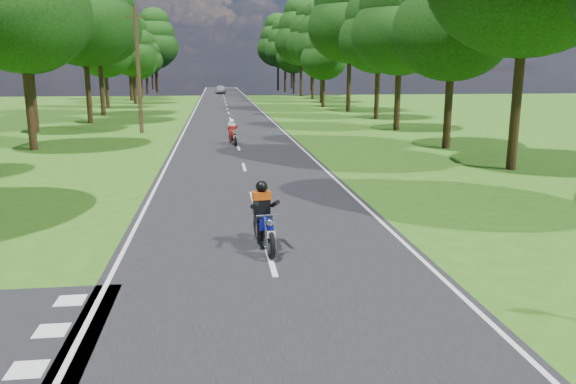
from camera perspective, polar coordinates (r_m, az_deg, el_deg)
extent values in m
plane|color=#2F6116|center=(10.49, -0.70, -10.69)|extent=(160.00, 160.00, 0.00)
cube|color=black|center=(59.73, -6.19, 8.41)|extent=(7.00, 140.00, 0.02)
cube|color=silver|center=(12.33, -1.76, -6.96)|extent=(0.12, 2.00, 0.01)
cube|color=silver|center=(18.09, -3.57, -0.68)|extent=(0.12, 2.00, 0.01)
cube|color=silver|center=(23.96, -4.49, 2.55)|extent=(0.12, 2.00, 0.01)
cube|color=silver|center=(29.88, -5.05, 4.51)|extent=(0.12, 2.00, 0.01)
cube|color=silver|center=(35.83, -5.43, 5.81)|extent=(0.12, 2.00, 0.01)
cube|color=silver|center=(41.80, -5.70, 6.75)|extent=(0.12, 2.00, 0.01)
cube|color=silver|center=(47.77, -5.90, 7.45)|extent=(0.12, 2.00, 0.01)
cube|color=silver|center=(53.75, -6.06, 7.99)|extent=(0.12, 2.00, 0.01)
cube|color=silver|center=(59.73, -6.19, 8.43)|extent=(0.12, 2.00, 0.01)
cube|color=silver|center=(65.72, -6.29, 8.78)|extent=(0.12, 2.00, 0.01)
cube|color=silver|center=(71.71, -6.38, 9.08)|extent=(0.12, 2.00, 0.01)
cube|color=silver|center=(77.70, -6.46, 9.33)|extent=(0.12, 2.00, 0.01)
cube|color=silver|center=(83.69, -6.52, 9.55)|extent=(0.12, 2.00, 0.01)
cube|color=silver|center=(89.68, -6.57, 9.73)|extent=(0.12, 2.00, 0.01)
cube|color=silver|center=(95.68, -6.62, 9.89)|extent=(0.12, 2.00, 0.01)
cube|color=silver|center=(101.67, -6.66, 10.04)|extent=(0.12, 2.00, 0.01)
cube|color=silver|center=(107.67, -6.70, 10.17)|extent=(0.12, 2.00, 0.01)
cube|color=silver|center=(113.66, -6.74, 10.28)|extent=(0.12, 2.00, 0.01)
cube|color=silver|center=(119.66, -6.77, 10.38)|extent=(0.12, 2.00, 0.01)
cube|color=silver|center=(125.65, -6.79, 10.48)|extent=(0.12, 2.00, 0.01)
cube|color=silver|center=(59.76, -9.39, 8.34)|extent=(0.10, 140.00, 0.01)
cube|color=silver|center=(59.88, -3.00, 8.49)|extent=(0.10, 140.00, 0.01)
cube|color=silver|center=(8.95, -24.98, -16.03)|extent=(0.50, 0.50, 0.01)
cube|color=silver|center=(9.98, -22.88, -12.83)|extent=(0.50, 0.50, 0.01)
cube|color=silver|center=(11.04, -21.23, -10.23)|extent=(0.50, 0.50, 0.01)
cylinder|color=black|center=(31.86, -24.71, 7.42)|extent=(0.40, 0.40, 3.91)
ellipsoid|color=black|center=(31.90, -25.52, 16.05)|extent=(6.85, 6.85, 5.82)
cylinder|color=black|center=(40.60, -24.41, 8.20)|extent=(0.40, 0.40, 3.79)
ellipsoid|color=black|center=(40.61, -25.01, 14.76)|extent=(6.64, 6.64, 5.64)
cylinder|color=black|center=(46.26, -19.60, 9.30)|extent=(0.40, 0.40, 4.32)
ellipsoid|color=black|center=(46.34, -20.09, 15.86)|extent=(7.56, 7.56, 6.42)
cylinder|color=black|center=(53.69, -18.37, 9.76)|extent=(0.40, 0.40, 4.40)
ellipsoid|color=black|center=(53.77, -18.78, 15.53)|extent=(7.71, 7.71, 6.55)
ellipsoid|color=black|center=(53.95, -18.95, 17.80)|extent=(6.60, 6.60, 5.61)
cylinder|color=black|center=(63.47, -17.89, 9.57)|extent=(0.40, 0.40, 3.20)
ellipsoid|color=black|center=(63.43, -18.13, 13.12)|extent=(5.60, 5.60, 4.76)
ellipsoid|color=black|center=(63.49, -18.23, 14.52)|extent=(4.80, 4.80, 4.08)
ellipsoid|color=black|center=(63.58, -18.33, 15.92)|extent=(3.60, 3.60, 3.06)
cylinder|color=black|center=(70.45, -15.30, 9.96)|extent=(0.40, 0.40, 3.22)
ellipsoid|color=black|center=(70.42, -15.48, 13.18)|extent=(5.64, 5.64, 4.79)
ellipsoid|color=black|center=(70.47, -15.56, 14.45)|extent=(4.83, 4.83, 4.11)
ellipsoid|color=black|center=(70.55, -15.64, 15.72)|extent=(3.62, 3.62, 3.08)
cylinder|color=black|center=(78.34, -15.66, 10.28)|extent=(0.40, 0.40, 3.61)
ellipsoid|color=black|center=(78.33, -15.85, 13.53)|extent=(6.31, 6.31, 5.37)
ellipsoid|color=black|center=(78.40, -15.93, 14.81)|extent=(5.41, 5.41, 4.60)
ellipsoid|color=black|center=(78.51, -16.01, 16.09)|extent=(4.06, 4.06, 3.45)
cylinder|color=black|center=(86.06, -14.66, 10.18)|extent=(0.40, 0.40, 2.67)
ellipsoid|color=black|center=(86.01, -14.78, 12.36)|extent=(4.67, 4.67, 3.97)
ellipsoid|color=black|center=(86.03, -14.83, 13.23)|extent=(4.00, 4.00, 3.40)
ellipsoid|color=black|center=(86.07, -14.88, 14.09)|extent=(3.00, 3.00, 2.55)
cylinder|color=black|center=(95.17, -14.11, 10.51)|extent=(0.40, 0.40, 3.09)
ellipsoid|color=black|center=(95.14, -14.23, 12.80)|extent=(5.40, 5.40, 4.59)
ellipsoid|color=black|center=(95.17, -14.28, 13.70)|extent=(4.63, 4.63, 3.93)
ellipsoid|color=black|center=(95.23, -14.33, 14.60)|extent=(3.47, 3.47, 2.95)
cylinder|color=black|center=(101.52, -13.16, 11.05)|extent=(0.40, 0.40, 4.48)
ellipsoid|color=black|center=(101.57, -13.32, 14.16)|extent=(7.84, 7.84, 6.66)
ellipsoid|color=black|center=(101.67, -13.38, 15.39)|extent=(6.72, 6.72, 5.71)
ellipsoid|color=black|center=(101.82, -13.45, 16.61)|extent=(5.04, 5.04, 4.28)
cylinder|color=black|center=(110.56, -13.24, 11.03)|extent=(0.40, 0.40, 4.09)
ellipsoid|color=black|center=(110.58, -13.37, 13.64)|extent=(7.16, 7.16, 6.09)
ellipsoid|color=black|center=(110.65, -13.42, 14.67)|extent=(6.14, 6.14, 5.22)
ellipsoid|color=black|center=(110.76, -13.48, 15.70)|extent=(4.61, 4.61, 3.92)
cylinder|color=black|center=(25.01, 22.09, 7.31)|extent=(0.40, 0.40, 4.56)
cylinder|color=black|center=(30.81, 15.92, 7.55)|extent=(0.40, 0.40, 3.49)
ellipsoid|color=black|center=(30.78, 16.41, 15.54)|extent=(6.12, 6.12, 5.20)
cylinder|color=black|center=(39.16, 11.04, 8.88)|extent=(0.40, 0.40, 3.69)
ellipsoid|color=black|center=(39.16, 11.32, 15.53)|extent=(6.46, 6.46, 5.49)
ellipsoid|color=black|center=(39.31, 11.44, 18.14)|extent=(5.54, 5.54, 4.71)
cylinder|color=black|center=(47.92, 9.01, 9.59)|extent=(0.40, 0.40, 3.74)
ellipsoid|color=black|center=(47.93, 9.20, 15.10)|extent=(6.55, 6.55, 5.57)
ellipsoid|color=black|center=(48.05, 9.28, 17.27)|extent=(5.62, 5.62, 4.77)
cylinder|color=black|center=(55.82, 6.18, 10.51)|extent=(0.40, 0.40, 4.64)
ellipsoid|color=black|center=(55.93, 6.33, 16.37)|extent=(8.12, 8.12, 6.91)
ellipsoid|color=black|center=(56.13, 6.38, 18.68)|extent=(6.96, 6.96, 5.92)
cylinder|color=black|center=(62.65, 3.58, 9.97)|extent=(0.40, 0.40, 2.91)
ellipsoid|color=black|center=(62.60, 3.63, 13.24)|extent=(5.09, 5.09, 4.33)
ellipsoid|color=black|center=(62.64, 3.65, 14.54)|extent=(4.36, 4.36, 3.71)
ellipsoid|color=black|center=(62.70, 3.66, 15.83)|extent=(3.27, 3.27, 2.78)
cylinder|color=black|center=(70.20, 3.43, 10.63)|extent=(0.40, 0.40, 3.88)
ellipsoid|color=black|center=(70.21, 3.48, 14.52)|extent=(6.78, 6.78, 5.77)
ellipsoid|color=black|center=(70.31, 3.50, 16.06)|extent=(5.81, 5.81, 4.94)
ellipsoid|color=black|center=(70.45, 3.53, 17.60)|extent=(4.36, 4.36, 3.71)
cylinder|color=black|center=(78.59, 2.52, 10.94)|extent=(0.40, 0.40, 4.18)
ellipsoid|color=black|center=(78.63, 2.56, 14.69)|extent=(7.31, 7.31, 6.21)
ellipsoid|color=black|center=(78.73, 2.58, 16.17)|extent=(6.27, 6.27, 5.33)
ellipsoid|color=black|center=(78.89, 2.59, 17.64)|extent=(4.70, 4.70, 4.00)
cylinder|color=black|center=(87.39, 1.33, 11.24)|extent=(0.40, 0.40, 4.63)
ellipsoid|color=black|center=(87.45, 1.35, 14.98)|extent=(8.11, 8.11, 6.89)
ellipsoid|color=black|center=(87.58, 1.35, 16.46)|extent=(6.95, 6.95, 5.91)
ellipsoid|color=black|center=(87.77, 1.36, 17.93)|extent=(5.21, 5.21, 4.43)
cylinder|color=black|center=(94.60, 0.59, 10.95)|extent=(0.40, 0.40, 3.36)
ellipsoid|color=black|center=(94.58, 0.60, 13.46)|extent=(5.88, 5.88, 5.00)
ellipsoid|color=black|center=(94.62, 0.60, 14.45)|extent=(5.04, 5.04, 4.29)
ellipsoid|color=black|center=(94.70, 0.60, 15.44)|extent=(3.78, 3.78, 3.21)
cylinder|color=black|center=(101.68, -0.28, 11.26)|extent=(0.40, 0.40, 4.09)
ellipsoid|color=black|center=(101.71, -0.28, 14.09)|extent=(7.15, 7.15, 6.08)
ellipsoid|color=black|center=(101.78, -0.28, 15.21)|extent=(6.13, 6.13, 5.21)
ellipsoid|color=black|center=(101.90, -0.28, 16.33)|extent=(4.60, 4.60, 3.91)
cylinder|color=black|center=(109.33, -1.02, 11.44)|extent=(0.40, 0.40, 4.48)
ellipsoid|color=black|center=(109.38, -1.03, 14.33)|extent=(7.84, 7.84, 6.66)
ellipsoid|color=black|center=(109.47, -1.03, 15.48)|extent=(6.72, 6.72, 5.71)
ellipsoid|color=black|center=(109.61, -1.04, 16.62)|extent=(5.04, 5.04, 4.28)
cylinder|color=black|center=(120.30, -13.60, 11.04)|extent=(0.40, 0.40, 3.84)
ellipsoid|color=black|center=(120.31, -13.71, 13.29)|extent=(6.72, 6.72, 5.71)
ellipsoid|color=black|center=(120.36, -13.76, 14.18)|extent=(5.76, 5.76, 4.90)
ellipsoid|color=black|center=(120.44, -13.81, 15.07)|extent=(4.32, 4.32, 3.67)
cylinder|color=black|center=(122.66, 0.36, 11.48)|extent=(0.40, 0.40, 4.16)
ellipsoid|color=black|center=(122.68, 0.37, 13.87)|extent=(7.28, 7.28, 6.19)
ellipsoid|color=black|center=(122.75, 0.37, 14.81)|extent=(6.24, 6.24, 5.30)
ellipsoid|color=black|center=(122.85, 0.37, 15.76)|extent=(4.68, 4.68, 3.98)
cylinder|color=black|center=(105.67, -15.57, 10.70)|extent=(0.40, 0.40, 3.52)
ellipsoid|color=black|center=(105.66, -15.71, 13.05)|extent=(6.16, 6.16, 5.24)
ellipsoid|color=black|center=(105.71, -15.76, 13.98)|extent=(5.28, 5.28, 4.49)
ellipsoid|color=black|center=(105.78, -15.82, 14.91)|extent=(3.96, 3.96, 3.37)
cylinder|color=black|center=(109.11, 2.41, 11.43)|extent=(0.40, 0.40, 4.48)
ellipsoid|color=black|center=(109.15, 2.44, 14.33)|extent=(7.84, 7.84, 6.66)
ellipsoid|color=black|center=(109.25, 2.45, 15.47)|extent=(6.72, 6.72, 5.71)
ellipsoid|color=black|center=(109.39, 2.46, 16.61)|extent=(5.04, 5.04, 4.28)
cylinder|color=#382616|center=(37.90, -14.96, 11.84)|extent=(0.26, 0.26, 8.00)
cube|color=#382616|center=(38.04, -15.25, 16.81)|extent=(1.20, 0.10, 0.10)
imported|color=#B4B7BC|center=(96.36, -6.90, 10.33)|extent=(1.74, 4.21, 1.43)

